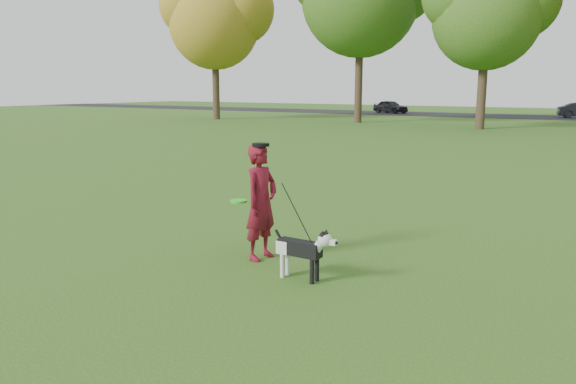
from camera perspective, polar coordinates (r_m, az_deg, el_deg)
The scene contains 5 objects.
ground at distance 7.25m, azimuth -0.17°, elevation -7.53°, with size 120.00×120.00×0.00m, color #285116.
man at distance 7.38m, azimuth -2.74°, elevation -1.04°, with size 0.56×0.37×1.53m, color #5C0D21.
dog at distance 6.63m, azimuth 1.67°, elevation -5.68°, with size 0.86×0.17×0.65m.
car_left at distance 49.56m, azimuth 10.38°, elevation 8.53°, with size 1.29×3.20×1.09m, color black.
man_held_items at distance 6.82m, azimuth 0.82°, elevation -2.08°, with size 1.51×0.55×1.11m.
Camera 1 is at (3.74, -5.78, 2.26)m, focal length 35.00 mm.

